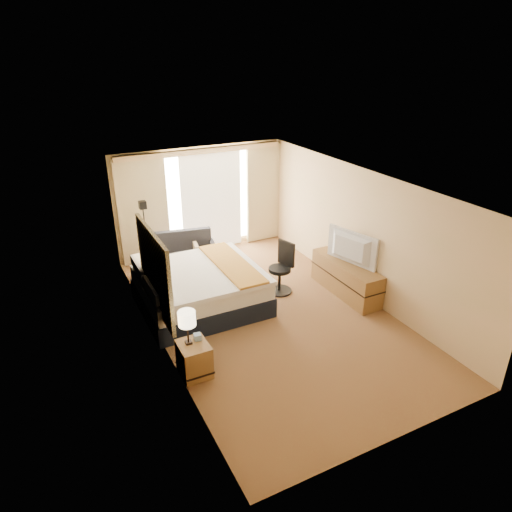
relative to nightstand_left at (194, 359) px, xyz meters
name	(u,v)px	position (x,y,z in m)	size (l,w,h in m)	color
floor	(268,313)	(1.87, 1.05, -0.28)	(4.20, 7.00, 0.02)	#562018
ceiling	(270,183)	(1.87, 1.05, 2.33)	(4.20, 7.00, 0.02)	silver
wall_back	(201,200)	(1.87, 4.55, 1.02)	(4.20, 0.02, 2.60)	#DDB186
wall_front	(407,359)	(1.87, -2.45, 1.02)	(4.20, 0.02, 2.60)	#DDB186
wall_left	(155,276)	(-0.23, 1.05, 1.02)	(0.02, 7.00, 2.60)	#DDB186
wall_right	(361,233)	(3.97, 1.05, 1.02)	(0.02, 7.00, 2.60)	#DDB186
headboard	(155,272)	(-0.19, 1.25, 1.01)	(0.06, 1.85, 1.50)	black
nightstand_left	(194,359)	(0.00, 0.00, 0.00)	(0.45, 0.52, 0.55)	brown
nightstand_right	(152,290)	(0.00, 2.50, 0.00)	(0.45, 0.52, 0.55)	brown
media_dresser	(346,278)	(3.70, 1.05, 0.07)	(0.50, 1.80, 0.70)	brown
window	(211,198)	(2.12, 4.52, 1.04)	(2.30, 0.02, 2.30)	white
curtains	(202,197)	(1.87, 4.44, 1.13)	(4.12, 0.19, 2.56)	#CAC08E
bed	(200,288)	(0.81, 1.90, 0.13)	(2.29, 2.09, 1.11)	black
loveseat	(185,259)	(1.05, 3.54, 0.02)	(1.57, 1.03, 0.91)	#551820
floor_lamp	(144,222)	(0.32, 3.99, 0.89)	(0.21, 0.21, 1.66)	black
desk_chair	(282,270)	(2.56, 1.74, 0.21)	(0.53, 0.53, 1.09)	black
lamp_left	(187,319)	(-0.05, 0.06, 0.72)	(0.27, 0.27, 0.57)	black
lamp_right	(150,256)	(0.05, 2.55, 0.72)	(0.27, 0.27, 0.57)	black
tissue_box	(197,337)	(0.11, 0.09, 0.33)	(0.11, 0.11, 0.10)	#7C9CBF
telephone	(154,272)	(0.12, 2.62, 0.31)	(0.20, 0.16, 0.08)	black
television	(348,249)	(3.65, 1.00, 0.76)	(1.18, 0.15, 0.68)	black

